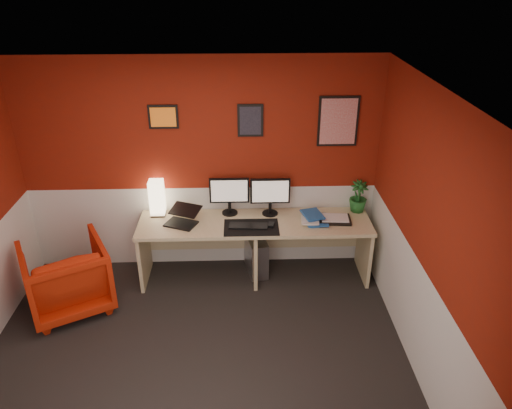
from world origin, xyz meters
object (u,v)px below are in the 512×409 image
at_px(desk, 255,250).
at_px(monitor_left, 229,191).
at_px(laptop, 180,216).
at_px(shoji_lamp, 157,199).
at_px(monitor_right, 270,191).
at_px(zen_tray, 335,219).
at_px(potted_plant, 358,197).
at_px(pc_tower, 256,254).
at_px(armchair, 67,277).

distance_m(desk, monitor_left, 0.75).
height_order(desk, laptop, laptop).
distance_m(desk, laptop, 0.95).
bearing_deg(laptop, shoji_lamp, 161.80).
relative_size(monitor_right, zen_tray, 1.66).
bearing_deg(potted_plant, pc_tower, -174.55).
relative_size(monitor_left, potted_plant, 1.56).
distance_m(monitor_left, potted_plant, 1.49).
xyz_separation_m(shoji_lamp, pc_tower, (1.12, -0.10, -0.70)).
xyz_separation_m(zen_tray, potted_plant, (0.30, 0.23, 0.17)).
relative_size(laptop, potted_plant, 0.89).
distance_m(zen_tray, potted_plant, 0.41).
xyz_separation_m(shoji_lamp, laptop, (0.28, -0.25, -0.09)).
bearing_deg(monitor_left, desk, -37.40).
bearing_deg(pc_tower, laptop, 178.92).
distance_m(shoji_lamp, monitor_right, 1.29).
distance_m(laptop, zen_tray, 1.72).
relative_size(potted_plant, armchair, 0.45).
bearing_deg(laptop, monitor_right, 35.46).
relative_size(zen_tray, pc_tower, 0.78).
height_order(zen_tray, armchair, zen_tray).
bearing_deg(potted_plant, monitor_right, -177.81).
bearing_deg(desk, potted_plant, 10.63).
height_order(desk, monitor_right, monitor_right).
bearing_deg(monitor_right, laptop, -167.73).
height_order(zen_tray, pc_tower, zen_tray).
bearing_deg(zen_tray, armchair, -170.52).
bearing_deg(pc_tower, monitor_right, 13.67).
bearing_deg(pc_tower, zen_tray, -18.21).
bearing_deg(zen_tray, monitor_right, 165.30).
relative_size(monitor_left, pc_tower, 1.29).
relative_size(desk, armchair, 3.14).
distance_m(desk, shoji_lamp, 1.26).
bearing_deg(armchair, monitor_right, 169.82).
relative_size(desk, monitor_right, 4.48).
xyz_separation_m(monitor_left, pc_tower, (0.30, -0.10, -0.80)).
bearing_deg(pc_tower, shoji_lamp, 163.84).
bearing_deg(shoji_lamp, pc_tower, -5.35).
relative_size(shoji_lamp, monitor_left, 0.69).
distance_m(shoji_lamp, monitor_left, 0.82).
distance_m(desk, monitor_right, 0.70).
relative_size(laptop, zen_tray, 0.94).
bearing_deg(pc_tower, monitor_left, 150.23).
xyz_separation_m(potted_plant, armchair, (-3.20, -0.71, -0.54)).
relative_size(shoji_lamp, monitor_right, 0.69).
relative_size(monitor_right, armchair, 0.70).
height_order(laptop, pc_tower, laptop).
height_order(laptop, monitor_right, monitor_right).
distance_m(laptop, potted_plant, 2.04).
distance_m(potted_plant, pc_tower, 1.37).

